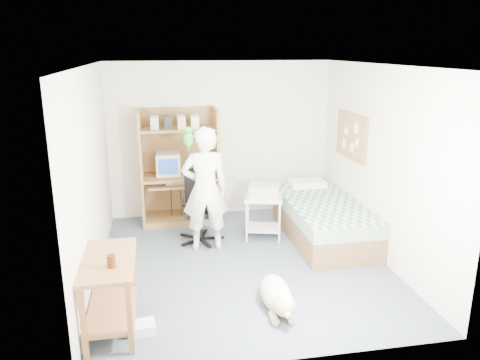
{
  "coord_description": "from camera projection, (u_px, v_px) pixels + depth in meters",
  "views": [
    {
      "loc": [
        -1.04,
        -5.45,
        2.7
      ],
      "look_at": [
        0.0,
        0.26,
        1.05
      ],
      "focal_mm": 35.0,
      "sensor_mm": 36.0,
      "label": 1
    }
  ],
  "objects": [
    {
      "name": "floor",
      "position": [
        243.0,
        263.0,
        6.07
      ],
      "size": [
        4.0,
        4.0,
        0.0
      ],
      "primitive_type": "plane",
      "color": "#444E5D",
      "rests_on": "ground"
    },
    {
      "name": "wall_back",
      "position": [
        221.0,
        140.0,
        7.62
      ],
      "size": [
        3.6,
        0.02,
        2.5
      ],
      "primitive_type": "cube",
      "color": "silver",
      "rests_on": "floor"
    },
    {
      "name": "wall_right",
      "position": [
        380.0,
        164.0,
        6.04
      ],
      "size": [
        0.02,
        4.0,
        2.5
      ],
      "primitive_type": "cube",
      "color": "silver",
      "rests_on": "floor"
    },
    {
      "name": "wall_left",
      "position": [
        91.0,
        177.0,
        5.42
      ],
      "size": [
        0.02,
        4.0,
        2.5
      ],
      "primitive_type": "cube",
      "color": "silver",
      "rests_on": "floor"
    },
    {
      "name": "ceiling",
      "position": [
        244.0,
        65.0,
        5.39
      ],
      "size": [
        3.6,
        4.0,
        0.02
      ],
      "primitive_type": "cube",
      "color": "white",
      "rests_on": "wall_back"
    },
    {
      "name": "computer_hutch",
      "position": [
        180.0,
        171.0,
        7.37
      ],
      "size": [
        1.2,
        0.63,
        1.8
      ],
      "color": "brown",
      "rests_on": "floor"
    },
    {
      "name": "bed",
      "position": [
        323.0,
        219.0,
        6.8
      ],
      "size": [
        1.02,
        2.02,
        0.66
      ],
      "color": "brown",
      "rests_on": "floor"
    },
    {
      "name": "side_desk",
      "position": [
        110.0,
        283.0,
        4.54
      ],
      "size": [
        0.5,
        1.0,
        0.75
      ],
      "color": "brown",
      "rests_on": "floor"
    },
    {
      "name": "corkboard",
      "position": [
        351.0,
        136.0,
        6.84
      ],
      "size": [
        0.04,
        0.94,
        0.66
      ],
      "color": "#895F3D",
      "rests_on": "wall_right"
    },
    {
      "name": "office_chair",
      "position": [
        200.0,
        216.0,
        6.72
      ],
      "size": [
        0.58,
        0.58,
        1.03
      ],
      "rotation": [
        0.0,
        0.0,
        -0.02
      ],
      "color": "black",
      "rests_on": "floor"
    },
    {
      "name": "person",
      "position": [
        205.0,
        189.0,
        6.3
      ],
      "size": [
        0.63,
        0.42,
        1.71
      ],
      "primitive_type": "imported",
      "rotation": [
        0.0,
        0.0,
        3.12
      ],
      "color": "white",
      "rests_on": "floor"
    },
    {
      "name": "parrot",
      "position": [
        188.0,
        138.0,
        6.09
      ],
      "size": [
        0.13,
        0.22,
        0.35
      ],
      "rotation": [
        0.0,
        0.0,
        -0.02
      ],
      "color": "#15962A",
      "rests_on": "person"
    },
    {
      "name": "dog",
      "position": [
        277.0,
        295.0,
        4.97
      ],
      "size": [
        0.33,
        0.99,
        0.37
      ],
      "rotation": [
        0.0,
        0.0,
        -0.02
      ],
      "color": "#CDBC8A",
      "rests_on": "floor"
    },
    {
      "name": "printer_cart",
      "position": [
        263.0,
        211.0,
        6.77
      ],
      "size": [
        0.62,
        0.54,
        0.64
      ],
      "rotation": [
        0.0,
        0.0,
        -0.26
      ],
      "color": "silver",
      "rests_on": "floor"
    },
    {
      "name": "printer",
      "position": [
        264.0,
        191.0,
        6.69
      ],
      "size": [
        0.49,
        0.42,
        0.18
      ],
      "primitive_type": "cube",
      "rotation": [
        0.0,
        0.0,
        -0.26
      ],
      "color": "#A4A49F",
      "rests_on": "printer_cart"
    },
    {
      "name": "crt_monitor",
      "position": [
        168.0,
        164.0,
        7.32
      ],
      "size": [
        0.38,
        0.4,
        0.35
      ],
      "rotation": [
        0.0,
        0.0,
        -0.03
      ],
      "color": "beige",
      "rests_on": "computer_hutch"
    },
    {
      "name": "keyboard",
      "position": [
        181.0,
        183.0,
        7.27
      ],
      "size": [
        0.46,
        0.18,
        0.03
      ],
      "primitive_type": "cube",
      "rotation": [
        0.0,
        0.0,
        -0.04
      ],
      "color": "beige",
      "rests_on": "computer_hutch"
    },
    {
      "name": "pencil_cup",
      "position": [
        204.0,
        171.0,
        7.35
      ],
      "size": [
        0.08,
        0.08,
        0.12
      ],
      "primitive_type": "cylinder",
      "color": "gold",
      "rests_on": "computer_hutch"
    },
    {
      "name": "drink_glass",
      "position": [
        111.0,
        261.0,
        4.28
      ],
      "size": [
        0.08,
        0.08,
        0.12
      ],
      "primitive_type": "cylinder",
      "color": "#401B0A",
      "rests_on": "side_desk"
    },
    {
      "name": "floor_box_a",
      "position": [
        142.0,
        328.0,
        4.59
      ],
      "size": [
        0.27,
        0.23,
        0.1
      ],
      "primitive_type": "cube",
      "rotation": [
        0.0,
        0.0,
        0.12
      ],
      "color": "white",
      "rests_on": "floor"
    },
    {
      "name": "floor_box_b",
      "position": [
        118.0,
        324.0,
        4.66
      ],
      "size": [
        0.23,
        0.26,
        0.08
      ],
      "primitive_type": "cube",
      "rotation": [
        0.0,
        0.0,
        0.26
      ],
      "color": "#B6B6B1",
      "rests_on": "floor"
    }
  ]
}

